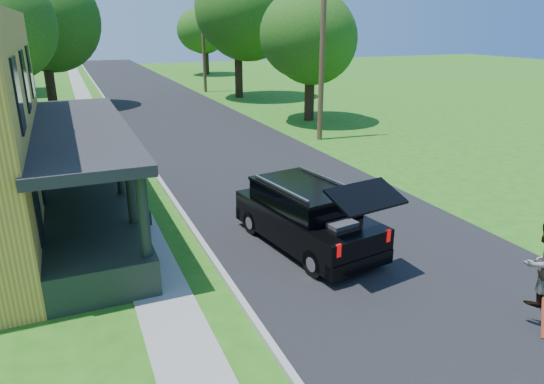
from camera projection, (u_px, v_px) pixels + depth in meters
name	position (u px, v px, depth m)	size (l,w,h in m)	color
ground	(394.00, 269.00, 12.18)	(140.00, 140.00, 0.00)	#236013
street	(194.00, 125.00, 29.56)	(8.00, 120.00, 0.02)	black
curb	(125.00, 130.00, 28.06)	(0.15, 120.00, 0.12)	gray
sidewalk	(97.00, 133.00, 27.49)	(1.30, 120.00, 0.03)	gray
black_suv	(307.00, 216.00, 13.19)	(2.62, 5.24, 2.34)	black
skateboarder	(543.00, 264.00, 9.59)	(0.95, 0.79, 1.77)	black
tree_left_far	(37.00, 3.00, 32.13)	(9.50, 9.31, 11.13)	black
tree_right_near	(310.00, 25.00, 29.23)	(6.62, 6.25, 8.71)	black
tree_right_mid	(237.00, 8.00, 38.38)	(7.42, 7.29, 11.03)	black
tree_right_far	(205.00, 27.00, 57.28)	(6.01, 5.92, 8.59)	black
utility_pole_near	(323.00, 39.00, 24.20)	(1.70, 0.41, 9.96)	#4E3524
utility_pole_far	(203.00, 33.00, 42.23)	(1.77, 0.31, 9.84)	#4E3524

